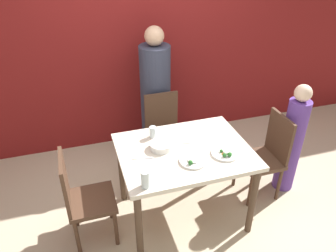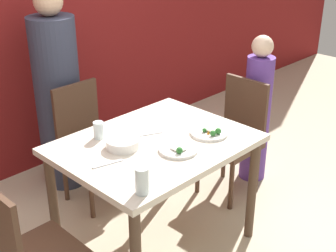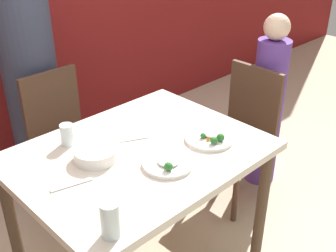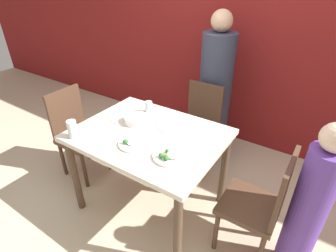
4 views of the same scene
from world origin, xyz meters
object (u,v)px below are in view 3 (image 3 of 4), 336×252
at_px(chair_adult_spot, 65,140).
at_px(bowl_curry, 96,153).
at_px(chair_child_spot, 241,133).
at_px(glass_water_tall, 67,135).
at_px(person_adult, 33,89).
at_px(person_child, 267,107).
at_px(plate_rice_adult, 168,163).

xyz_separation_m(chair_adult_spot, bowl_curry, (-0.24, -0.71, 0.33)).
bearing_deg(chair_child_spot, glass_water_tall, -100.71).
bearing_deg(bowl_curry, chair_adult_spot, 71.31).
bearing_deg(person_adult, person_child, -43.03).
height_order(bowl_curry, glass_water_tall, glass_water_tall).
xyz_separation_m(chair_adult_spot, chair_child_spot, (0.87, -0.72, 0.00)).
bearing_deg(bowl_curry, person_adult, 77.15).
bearing_deg(plate_rice_adult, chair_adult_spot, 87.44).
bearing_deg(chair_adult_spot, plate_rice_adult, -92.56).
relative_size(bowl_curry, plate_rice_adult, 0.87).
relative_size(person_child, plate_rice_adult, 5.25).
xyz_separation_m(chair_adult_spot, person_adult, (0.00, 0.34, 0.24)).
bearing_deg(glass_water_tall, bowl_curry, -84.43).
distance_m(chair_child_spot, plate_rice_adult, 0.99).
bearing_deg(bowl_curry, person_child, -0.45).
bearing_deg(chair_child_spot, plate_rice_adult, -74.26).
xyz_separation_m(person_adult, person_child, (1.14, -1.07, -0.15)).
bearing_deg(plate_rice_adult, bowl_curry, 126.34).
relative_size(person_adult, person_child, 1.30).
relative_size(person_child, bowl_curry, 6.04).
height_order(bowl_curry, plate_rice_adult, same).
height_order(chair_child_spot, glass_water_tall, chair_child_spot).
bearing_deg(person_child, bowl_curry, 179.55).
height_order(chair_adult_spot, person_child, person_child).
height_order(plate_rice_adult, glass_water_tall, glass_water_tall).
height_order(chair_adult_spot, glass_water_tall, chair_adult_spot).
height_order(person_adult, glass_water_tall, person_adult).
bearing_deg(plate_rice_adult, person_child, 12.21).
height_order(chair_adult_spot, chair_child_spot, same).
relative_size(person_child, glass_water_tall, 11.38).
distance_m(chair_child_spot, person_child, 0.29).
bearing_deg(person_adult, bowl_curry, -102.85).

